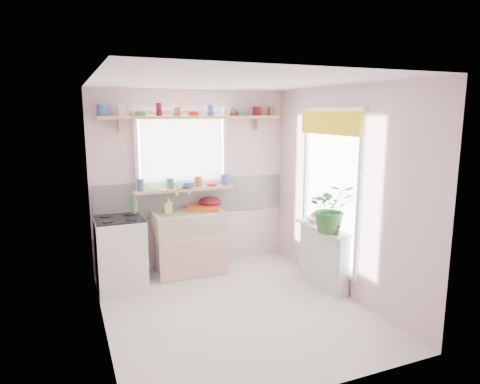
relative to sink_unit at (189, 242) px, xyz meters
name	(u,v)px	position (x,y,z in m)	size (l,w,h in m)	color
room	(256,175)	(0.81, -0.43, 0.94)	(3.20, 3.20, 3.20)	beige
sink_unit	(189,242)	(0.00, 0.00, 0.00)	(0.95, 0.65, 1.11)	white
cooker	(121,254)	(-0.95, -0.24, 0.03)	(0.58, 0.58, 0.93)	white
radiator_ledge	(323,255)	(1.45, -1.09, -0.03)	(0.22, 0.95, 0.78)	white
windowsill	(185,189)	(0.00, 0.19, 0.71)	(1.40, 0.22, 0.04)	tan
pine_shelf	(194,117)	(0.15, 0.18, 1.69)	(2.52, 0.24, 0.04)	tan
shelf_crockery	(194,112)	(0.15, 0.18, 1.76)	(2.47, 0.11, 0.12)	#3359A5
sill_crockery	(183,184)	(-0.02, 0.19, 0.78)	(1.35, 0.11, 0.12)	#3359A5
dish_tray	(203,208)	(0.24, 0.10, 0.44)	(0.45, 0.33, 0.04)	#DD4C13
colander	(210,202)	(0.37, 0.21, 0.49)	(0.33, 0.33, 0.15)	maroon
jade_plant	(331,208)	(1.36, -1.35, 0.64)	(0.53, 0.46, 0.59)	#2E6C2B
fruit_bowl	(318,220)	(1.48, -0.90, 0.38)	(0.30, 0.30, 0.07)	silver
herb_pot	(337,227)	(1.36, -1.49, 0.44)	(0.10, 0.07, 0.20)	#366B2A
soap_bottle_sink	(169,205)	(-0.26, 0.08, 0.52)	(0.09, 0.09, 0.20)	#E6D466
sill_cup	(179,186)	(-0.09, 0.13, 0.77)	(0.11, 0.11, 0.09)	#EFE3CF
sill_bowl	(187,186)	(0.03, 0.13, 0.76)	(0.18, 0.18, 0.06)	#2F589B
shelf_vase	(233,111)	(0.75, 0.24, 1.77)	(0.13, 0.13, 0.13)	#9C5230
cooker_bottle	(134,203)	(-0.74, -0.08, 0.62)	(0.10, 0.10, 0.27)	#3B7748
fruit	(318,215)	(1.49, -0.89, 0.44)	(0.20, 0.14, 0.10)	orange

